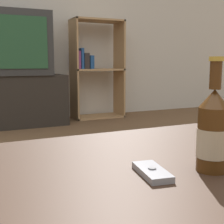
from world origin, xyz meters
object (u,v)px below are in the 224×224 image
(tv_stand, at_px, (15,100))
(cell_phone, at_px, (152,172))
(television, at_px, (12,44))
(bookshelf, at_px, (94,68))
(beer_bottle, at_px, (213,132))

(tv_stand, distance_m, cell_phone, 2.77)
(television, relative_size, cell_phone, 5.66)
(tv_stand, xyz_separation_m, television, (0.00, -0.00, 0.57))
(bookshelf, distance_m, beer_bottle, 3.02)
(television, height_order, beer_bottle, television)
(tv_stand, height_order, beer_bottle, beer_bottle)
(tv_stand, bearing_deg, television, -90.00)
(bookshelf, relative_size, cell_phone, 9.03)
(bookshelf, distance_m, cell_phone, 3.03)
(bookshelf, bearing_deg, beer_bottle, -106.47)
(tv_stand, relative_size, cell_phone, 8.07)
(beer_bottle, bearing_deg, bookshelf, 73.53)
(tv_stand, xyz_separation_m, beer_bottle, (0.07, -2.79, 0.23))
(tv_stand, relative_size, bookshelf, 0.89)
(tv_stand, height_order, bookshelf, bookshelf)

